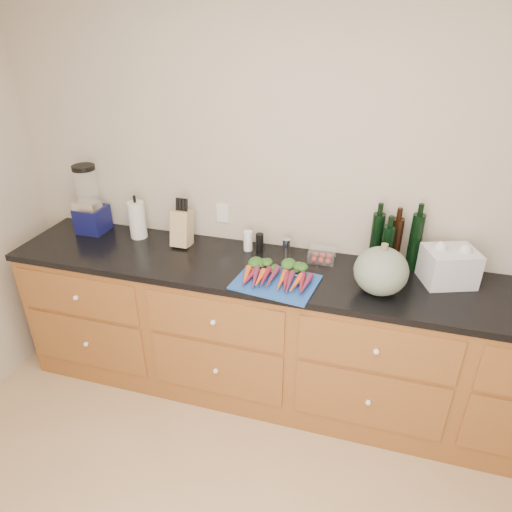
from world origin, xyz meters
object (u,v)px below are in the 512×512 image
(squash, at_px, (381,271))
(paper_towel, at_px, (137,220))
(tomato_box, at_px, (322,255))
(cutting_board, at_px, (276,282))
(blender_appliance, at_px, (89,203))
(knife_block, at_px, (182,228))
(carrots, at_px, (278,275))

(squash, xyz_separation_m, paper_towel, (-1.57, 0.25, -0.01))
(squash, xyz_separation_m, tomato_box, (-0.35, 0.26, -0.09))
(cutting_board, xyz_separation_m, blender_appliance, (-1.36, 0.32, 0.20))
(cutting_board, relative_size, blender_appliance, 0.96)
(knife_block, bearing_deg, blender_appliance, 178.51)
(carrots, xyz_separation_m, paper_towel, (-1.02, 0.28, 0.09))
(cutting_board, relative_size, squash, 1.55)
(cutting_board, bearing_deg, squash, 7.12)
(knife_block, bearing_deg, cutting_board, -23.42)
(knife_block, distance_m, tomato_box, 0.90)
(carrots, xyz_separation_m, squash, (0.55, 0.03, 0.09))
(carrots, relative_size, tomato_box, 2.41)
(paper_towel, relative_size, tomato_box, 1.57)
(carrots, bearing_deg, knife_block, 159.18)
(squash, xyz_separation_m, knife_block, (-1.24, 0.23, -0.01))
(knife_block, bearing_deg, squash, -10.57)
(carrots, height_order, squash, squash)
(squash, distance_m, tomato_box, 0.44)
(blender_appliance, distance_m, paper_towel, 0.35)
(blender_appliance, bearing_deg, knife_block, -1.49)
(paper_towel, height_order, tomato_box, paper_towel)
(blender_appliance, xyz_separation_m, paper_towel, (0.34, 0.00, -0.08))
(cutting_board, relative_size, carrots, 1.17)
(tomato_box, bearing_deg, cutting_board, -121.45)
(cutting_board, bearing_deg, tomato_box, 58.55)
(cutting_board, distance_m, carrots, 0.05)
(cutting_board, height_order, squash, squash)
(squash, xyz_separation_m, blender_appliance, (-1.91, 0.25, 0.07))
(cutting_board, xyz_separation_m, paper_towel, (-1.02, 0.32, 0.12))
(squash, height_order, knife_block, squash)
(carrots, height_order, paper_towel, paper_towel)
(paper_towel, bearing_deg, cutting_board, -17.40)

